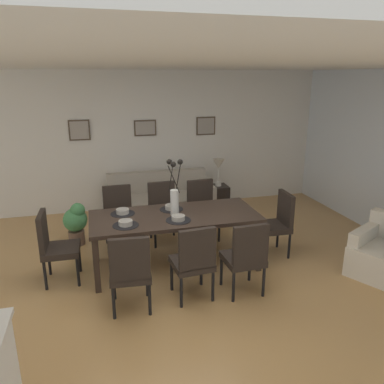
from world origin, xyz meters
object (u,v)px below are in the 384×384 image
(centerpiece_vase, at_px, (175,194))
(dining_chair_head_west, at_px, (54,244))
(dining_chair_head_east, at_px, (278,221))
(sofa, at_px, (161,202))
(dining_table, at_px, (175,220))
(dining_chair_far_right, at_px, (163,209))
(dining_chair_mid_left, at_px, (246,255))
(dining_chair_near_left, at_px, (130,269))
(bowl_far_left, at_px, (178,217))
(bowl_far_right, at_px, (171,207))
(bowl_near_right, at_px, (123,211))
(framed_picture_left, at_px, (79,130))
(side_table, at_px, (218,199))
(bowl_near_left, at_px, (126,222))
(framed_picture_center, at_px, (145,128))
(dining_chair_mid_right, at_px, (202,207))
(dining_chair_far_left, at_px, (194,259))
(potted_plant, at_px, (76,222))
(dining_chair_near_right, at_px, (119,214))
(table_lamp, at_px, (219,166))
(framed_picture_right, at_px, (206,126))

(centerpiece_vase, bearing_deg, dining_chair_head_west, -179.21)
(dining_chair_head_east, distance_m, sofa, 2.36)
(dining_table, distance_m, centerpiece_vase, 0.35)
(dining_chair_far_right, xyz_separation_m, dining_chair_mid_left, (0.63, -1.80, 0.00))
(dining_chair_near_left, distance_m, bowl_far_left, 1.01)
(bowl_far_right, xyz_separation_m, sofa, (0.14, 1.69, -0.50))
(bowl_far_right, bearing_deg, dining_chair_head_west, -171.35)
(bowl_near_right, height_order, framed_picture_left, framed_picture_left)
(bowl_near_right, distance_m, side_table, 2.59)
(bowl_near_left, xyz_separation_m, framed_picture_center, (0.66, 2.75, 0.78))
(dining_table, bearing_deg, dining_chair_mid_right, 53.63)
(dining_chair_far_left, bearing_deg, dining_chair_mid_right, 70.79)
(dining_table, distance_m, dining_chair_far_right, 0.91)
(bowl_far_right, relative_size, potted_plant, 0.25)
(bowl_near_right, distance_m, sofa, 1.94)
(dining_chair_head_west, relative_size, framed_picture_left, 2.47)
(dining_chair_near_right, bearing_deg, potted_plant, 162.84)
(dining_table, relative_size, bowl_far_right, 12.94)
(dining_chair_head_east, bearing_deg, bowl_far_left, -172.40)
(sofa, distance_m, framed_picture_center, 1.44)
(dining_chair_near_left, relative_size, framed_picture_center, 2.23)
(dining_chair_far_left, xyz_separation_m, side_table, (1.21, 2.74, -0.25))
(dining_chair_mid_right, xyz_separation_m, bowl_far_left, (-0.63, -1.06, 0.27))
(dining_chair_head_west, distance_m, centerpiece_vase, 1.61)
(dining_chair_mid_right, xyz_separation_m, table_lamp, (0.62, 1.04, 0.38))
(dining_chair_head_west, distance_m, framed_picture_right, 3.88)
(dining_chair_far_right, relative_size, bowl_far_right, 5.41)
(centerpiece_vase, bearing_deg, dining_chair_far_right, 89.51)
(dining_chair_far_left, relative_size, bowl_far_right, 5.41)
(framed_picture_center, height_order, potted_plant, framed_picture_center)
(dining_chair_near_right, relative_size, framed_picture_left, 2.47)
(sofa, height_order, framed_picture_right, framed_picture_right)
(dining_chair_near_right, relative_size, dining_chair_mid_left, 1.00)
(dining_table, height_order, framed_picture_center, framed_picture_center)
(sofa, relative_size, table_lamp, 3.62)
(dining_chair_near_left, relative_size, dining_chair_far_left, 1.00)
(dining_chair_mid_left, distance_m, dining_chair_head_west, 2.34)
(framed_picture_right, bearing_deg, bowl_far_left, -113.34)
(dining_chair_far_right, relative_size, table_lamp, 1.80)
(sofa, bearing_deg, dining_chair_head_east, -54.71)
(table_lamp, bearing_deg, sofa, 179.24)
(dining_chair_near_left, distance_m, framed_picture_left, 3.63)
(dining_chair_near_left, height_order, side_table, dining_chair_near_left)
(dining_chair_head_west, bearing_deg, sofa, 48.94)
(dining_chair_near_right, distance_m, framed_picture_center, 2.09)
(dining_chair_head_east, height_order, sofa, dining_chair_head_east)
(dining_table, distance_m, dining_chair_near_left, 1.15)
(bowl_near_left, bearing_deg, table_lamp, 47.82)
(centerpiece_vase, bearing_deg, sofa, 85.71)
(dining_chair_near_right, height_order, bowl_near_left, dining_chair_near_right)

